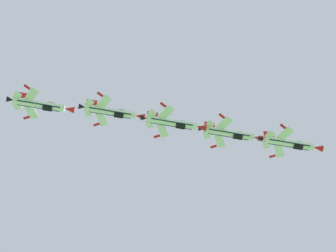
% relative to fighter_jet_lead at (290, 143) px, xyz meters
% --- Properties ---
extents(fighter_jet_lead, '(15.90, 10.06, 4.74)m').
position_rel_fighter_jet_lead_xyz_m(fighter_jet_lead, '(0.00, 0.00, 0.00)').
color(fighter_jet_lead, white).
extents(fighter_jet_left_wing, '(15.90, 10.12, 4.66)m').
position_rel_fighter_jet_lead_xyz_m(fighter_jet_left_wing, '(-14.18, 3.17, 1.61)').
color(fighter_jet_left_wing, white).
extents(fighter_jet_right_wing, '(15.90, 10.13, 4.65)m').
position_rel_fighter_jet_lead_xyz_m(fighter_jet_right_wing, '(-28.31, 5.13, 0.57)').
color(fighter_jet_right_wing, white).
extents(fighter_jet_left_outer, '(15.90, 9.88, 4.95)m').
position_rel_fighter_jet_lead_xyz_m(fighter_jet_left_outer, '(-43.01, 7.78, 1.02)').
color(fighter_jet_left_outer, white).
extents(fighter_jet_right_outer, '(15.90, 9.83, 5.00)m').
position_rel_fighter_jet_lead_xyz_m(fighter_jet_right_outer, '(-59.26, 11.33, -0.84)').
color(fighter_jet_right_outer, white).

